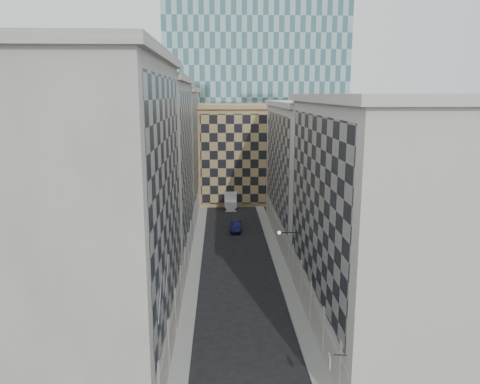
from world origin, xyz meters
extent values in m
cube|color=gray|center=(-5.25, 30.00, 0.07)|extent=(1.50, 100.00, 0.15)
cube|color=gray|center=(5.25, 30.00, 0.07)|extent=(1.50, 100.00, 0.15)
cube|color=gray|center=(-11.00, 11.00, 11.50)|extent=(10.00, 22.00, 23.00)
cube|color=gray|center=(-6.12, 11.00, 13.00)|extent=(0.25, 19.36, 18.00)
cube|color=gray|center=(-6.20, 11.00, 1.60)|extent=(0.45, 21.12, 3.20)
cube|color=gray|center=(-11.00, 11.00, 23.35)|extent=(10.80, 22.80, 0.70)
cylinder|color=gray|center=(-6.35, 8.25, 2.20)|extent=(0.90, 0.90, 4.40)
cylinder|color=gray|center=(-6.35, 13.75, 2.20)|extent=(0.90, 0.90, 4.40)
cylinder|color=gray|center=(-6.35, 19.25, 2.20)|extent=(0.90, 0.90, 4.40)
cube|color=gray|center=(-11.00, 33.00, 11.00)|extent=(10.00, 22.00, 22.00)
cube|color=gray|center=(-6.12, 33.00, 12.50)|extent=(0.25, 19.36, 17.00)
cube|color=gray|center=(-6.20, 33.00, 1.60)|extent=(0.45, 21.12, 3.20)
cube|color=gray|center=(-11.00, 33.00, 22.35)|extent=(10.80, 22.80, 0.70)
cylinder|color=gray|center=(-6.35, 24.75, 2.20)|extent=(0.90, 0.90, 4.40)
cylinder|color=gray|center=(-6.35, 30.25, 2.20)|extent=(0.90, 0.90, 4.40)
cylinder|color=gray|center=(-6.35, 35.75, 2.20)|extent=(0.90, 0.90, 4.40)
cylinder|color=gray|center=(-6.35, 41.25, 2.20)|extent=(0.90, 0.90, 4.40)
cube|color=gray|center=(-11.00, 55.00, 10.50)|extent=(10.00, 22.00, 21.00)
cube|color=gray|center=(-6.12, 55.00, 12.00)|extent=(0.25, 19.36, 16.00)
cube|color=gray|center=(-6.20, 55.00, 1.60)|extent=(0.45, 21.12, 3.20)
cube|color=gray|center=(-11.00, 55.00, 21.35)|extent=(10.80, 22.80, 0.70)
cylinder|color=gray|center=(-6.35, 46.75, 2.20)|extent=(0.90, 0.90, 4.40)
cylinder|color=gray|center=(-6.35, 52.25, 2.20)|extent=(0.90, 0.90, 4.40)
cylinder|color=gray|center=(-6.35, 57.75, 2.20)|extent=(0.90, 0.90, 4.40)
cylinder|color=gray|center=(-6.35, 63.25, 2.20)|extent=(0.90, 0.90, 4.40)
cube|color=beige|center=(11.00, 15.00, 10.00)|extent=(10.00, 26.00, 20.00)
cube|color=gray|center=(6.12, 15.00, 11.50)|extent=(0.25, 22.88, 15.00)
cube|color=beige|center=(6.20, 15.00, 1.60)|extent=(0.45, 24.96, 3.20)
cube|color=beige|center=(11.00, 15.00, 20.35)|extent=(10.80, 26.80, 0.70)
cylinder|color=beige|center=(6.35, 4.60, 2.20)|extent=(0.90, 0.90, 4.40)
cylinder|color=beige|center=(6.35, 9.80, 2.20)|extent=(0.90, 0.90, 4.40)
cylinder|color=beige|center=(6.35, 15.00, 2.20)|extent=(0.90, 0.90, 4.40)
cylinder|color=beige|center=(6.35, 20.20, 2.20)|extent=(0.90, 0.90, 4.40)
cylinder|color=beige|center=(6.35, 25.40, 2.20)|extent=(0.90, 0.90, 4.40)
cube|color=beige|center=(11.00, 42.00, 9.50)|extent=(10.00, 28.00, 19.00)
cube|color=gray|center=(6.12, 42.00, 11.00)|extent=(0.25, 24.64, 14.00)
cube|color=beige|center=(6.20, 42.00, 1.60)|extent=(0.45, 26.88, 3.20)
cube|color=beige|center=(11.00, 42.00, 19.35)|extent=(10.80, 28.80, 0.70)
cube|color=#A48256|center=(2.00, 68.00, 9.00)|extent=(16.00, 14.00, 18.00)
cube|color=tan|center=(2.00, 60.90, 9.00)|extent=(15.20, 0.25, 16.50)
cube|color=#A48256|center=(2.00, 68.00, 18.40)|extent=(16.80, 14.80, 0.80)
cube|color=#2E2A23|center=(0.00, 82.00, 14.00)|extent=(6.00, 6.00, 28.00)
cube|color=#2E2A23|center=(0.00, 82.00, 28.70)|extent=(7.00, 7.00, 1.40)
cone|color=#2E2A23|center=(0.00, 82.00, 39.40)|extent=(7.20, 7.20, 20.00)
cylinder|color=gray|center=(-5.90, 4.00, 8.00)|extent=(0.10, 2.33, 2.33)
cylinder|color=gray|center=(-5.90, 8.00, 8.00)|extent=(0.10, 2.33, 2.33)
cylinder|color=black|center=(5.10, 24.00, 6.20)|extent=(1.80, 0.08, 0.08)
sphere|color=#FFE5B2|center=(4.20, 24.00, 6.20)|extent=(0.36, 0.36, 0.36)
cube|color=white|center=(-0.21, 58.71, 0.88)|extent=(2.17, 2.36, 1.76)
cube|color=white|center=(-0.19, 61.25, 1.52)|extent=(2.28, 3.54, 3.04)
cylinder|color=black|center=(-1.19, 57.93, 0.44)|extent=(0.30, 0.88, 0.88)
cylinder|color=black|center=(0.76, 57.92, 0.44)|extent=(0.30, 0.88, 0.88)
cylinder|color=black|center=(-1.16, 62.43, 0.44)|extent=(0.30, 0.88, 0.88)
cylinder|color=black|center=(0.80, 62.42, 0.44)|extent=(0.30, 0.88, 0.88)
imported|color=#10123E|center=(0.31, 45.67, 0.77)|extent=(1.96, 4.78, 1.54)
cylinder|color=black|center=(5.60, 3.31, 4.24)|extent=(0.88, 0.15, 0.06)
cube|color=#C2AF8E|center=(4.90, 3.31, 3.80)|extent=(0.15, 0.77, 0.77)
camera|label=1|loc=(-2.01, -23.64, 20.68)|focal=35.00mm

